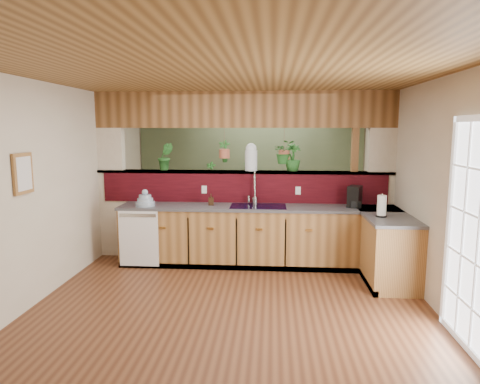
# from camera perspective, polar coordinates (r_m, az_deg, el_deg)

# --- Properties ---
(ground) EXTENTS (4.60, 7.00, 0.01)m
(ground) POSITION_cam_1_polar(r_m,az_deg,el_deg) (5.66, -0.54, -12.65)
(ground) COLOR #59301B
(ground) RESTS_ON ground
(ceiling) EXTENTS (4.60, 7.00, 0.01)m
(ceiling) POSITION_cam_1_polar(r_m,az_deg,el_deg) (5.31, -0.59, 14.52)
(ceiling) COLOR brown
(ceiling) RESTS_ON ground
(wall_back) EXTENTS (4.60, 0.02, 2.60)m
(wall_back) POSITION_cam_1_polar(r_m,az_deg,el_deg) (8.81, 1.38, 3.63)
(wall_back) COLOR beige
(wall_back) RESTS_ON ground
(wall_front) EXTENTS (4.60, 0.02, 2.60)m
(wall_front) POSITION_cam_1_polar(r_m,az_deg,el_deg) (1.96, -9.55, -13.70)
(wall_front) COLOR beige
(wall_front) RESTS_ON ground
(wall_left) EXTENTS (0.02, 7.00, 2.60)m
(wall_left) POSITION_cam_1_polar(r_m,az_deg,el_deg) (5.99, -23.08, 0.68)
(wall_left) COLOR beige
(wall_left) RESTS_ON ground
(wall_right) EXTENTS (0.02, 7.00, 2.60)m
(wall_right) POSITION_cam_1_polar(r_m,az_deg,el_deg) (5.63, 23.46, 0.21)
(wall_right) COLOR beige
(wall_right) RESTS_ON ground
(pass_through_partition) EXTENTS (4.60, 0.21, 2.60)m
(pass_through_partition) POSITION_cam_1_polar(r_m,az_deg,el_deg) (6.68, 0.67, 1.15)
(pass_through_partition) COLOR beige
(pass_through_partition) RESTS_ON ground
(pass_through_ledge) EXTENTS (4.60, 0.21, 0.04)m
(pass_through_ledge) POSITION_cam_1_polar(r_m,az_deg,el_deg) (6.66, 0.42, 2.69)
(pass_through_ledge) COLOR brown
(pass_through_ledge) RESTS_ON ground
(header_beam) EXTENTS (4.60, 0.15, 0.55)m
(header_beam) POSITION_cam_1_polar(r_m,az_deg,el_deg) (6.64, 0.43, 10.92)
(header_beam) COLOR brown
(header_beam) RESTS_ON ground
(sage_backwall) EXTENTS (4.55, 0.02, 2.55)m
(sage_backwall) POSITION_cam_1_polar(r_m,az_deg,el_deg) (8.79, 1.37, 3.62)
(sage_backwall) COLOR #506041
(sage_backwall) RESTS_ON ground
(countertop) EXTENTS (4.14, 1.52, 0.90)m
(countertop) POSITION_cam_1_polar(r_m,az_deg,el_deg) (6.35, 7.72, -6.14)
(countertop) COLOR brown
(countertop) RESTS_ON ground
(dishwasher) EXTENTS (0.58, 0.03, 0.82)m
(dishwasher) POSITION_cam_1_polar(r_m,az_deg,el_deg) (6.43, -13.36, -6.03)
(dishwasher) COLOR white
(dishwasher) RESTS_ON ground
(navy_sink) EXTENTS (0.82, 0.50, 0.18)m
(navy_sink) POSITION_cam_1_polar(r_m,az_deg,el_deg) (6.36, 2.44, -2.59)
(navy_sink) COLOR black
(navy_sink) RESTS_ON countertop
(french_door) EXTENTS (0.06, 1.02, 2.16)m
(french_door) POSITION_cam_1_polar(r_m,az_deg,el_deg) (4.47, 28.33, -5.34)
(french_door) COLOR white
(french_door) RESTS_ON ground
(framed_print) EXTENTS (0.04, 0.35, 0.45)m
(framed_print) POSITION_cam_1_polar(r_m,az_deg,el_deg) (5.25, -26.95, 2.20)
(framed_print) COLOR brown
(framed_print) RESTS_ON wall_left
(faucet) EXTENTS (0.22, 0.22, 0.51)m
(faucet) POSITION_cam_1_polar(r_m,az_deg,el_deg) (6.46, 1.95, 0.73)
(faucet) COLOR #B7B7B2
(faucet) RESTS_ON countertop
(dish_stack) EXTENTS (0.29, 0.29, 0.25)m
(dish_stack) POSITION_cam_1_polar(r_m,az_deg,el_deg) (6.49, -12.53, -1.16)
(dish_stack) COLOR #8C9EB5
(dish_stack) RESTS_ON countertop
(soap_dispenser) EXTENTS (0.09, 0.09, 0.17)m
(soap_dispenser) POSITION_cam_1_polar(r_m,az_deg,el_deg) (6.42, -3.89, -1.00)
(soap_dispenser) COLOR #362213
(soap_dispenser) RESTS_ON countertop
(coffee_maker) EXTENTS (0.17, 0.28, 0.31)m
(coffee_maker) POSITION_cam_1_polar(r_m,az_deg,el_deg) (6.48, 15.06, -0.69)
(coffee_maker) COLOR black
(coffee_maker) RESTS_ON countertop
(paper_towel) EXTENTS (0.14, 0.14, 0.30)m
(paper_towel) POSITION_cam_1_polar(r_m,az_deg,el_deg) (5.86, 18.36, -1.82)
(paper_towel) COLOR black
(paper_towel) RESTS_ON countertop
(glass_jar) EXTENTS (0.19, 0.19, 0.43)m
(glass_jar) POSITION_cam_1_polar(r_m,az_deg,el_deg) (6.64, 1.49, 4.68)
(glass_jar) COLOR silver
(glass_jar) RESTS_ON pass_through_ledge
(ledge_plant_left) EXTENTS (0.28, 0.25, 0.43)m
(ledge_plant_left) POSITION_cam_1_polar(r_m,az_deg,el_deg) (6.84, -9.90, 4.67)
(ledge_plant_left) COLOR #20561E
(ledge_plant_left) RESTS_ON pass_through_ledge
(ledge_plant_right) EXTENTS (0.29, 0.29, 0.42)m
(ledge_plant_right) POSITION_cam_1_polar(r_m,az_deg,el_deg) (6.64, 7.05, 4.60)
(ledge_plant_right) COLOR #20561E
(ledge_plant_right) RESTS_ON pass_through_ledge
(hanging_plant_a) EXTENTS (0.19, 0.16, 0.47)m
(hanging_plant_a) POSITION_cam_1_polar(r_m,az_deg,el_deg) (6.66, -2.10, 6.40)
(hanging_plant_a) COLOR brown
(hanging_plant_a) RESTS_ON header_beam
(hanging_plant_b) EXTENTS (0.37, 0.33, 0.48)m
(hanging_plant_b) POSITION_cam_1_polar(r_m,az_deg,el_deg) (6.62, 5.91, 6.66)
(hanging_plant_b) COLOR brown
(hanging_plant_b) RESTS_ON header_beam
(shelving_console) EXTENTS (1.55, 0.76, 1.00)m
(shelving_console) POSITION_cam_1_polar(r_m,az_deg,el_deg) (8.68, -0.57, -1.76)
(shelving_console) COLOR black
(shelving_console) RESTS_ON ground
(shelf_plant_a) EXTENTS (0.22, 0.16, 0.38)m
(shelf_plant_a) POSITION_cam_1_polar(r_m,az_deg,el_deg) (8.64, -3.87, 2.79)
(shelf_plant_a) COLOR #20561E
(shelf_plant_a) RESTS_ON shelving_console
(shelf_plant_b) EXTENTS (0.31, 0.31, 0.46)m
(shelf_plant_b) POSITION_cam_1_polar(r_m,az_deg,el_deg) (8.57, 1.33, 3.00)
(shelf_plant_b) COLOR #20561E
(shelf_plant_b) RESTS_ON shelving_console
(floor_plant) EXTENTS (0.74, 0.68, 0.71)m
(floor_plant) POSITION_cam_1_polar(r_m,az_deg,el_deg) (7.81, 4.63, -4.04)
(floor_plant) COLOR #20561E
(floor_plant) RESTS_ON ground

